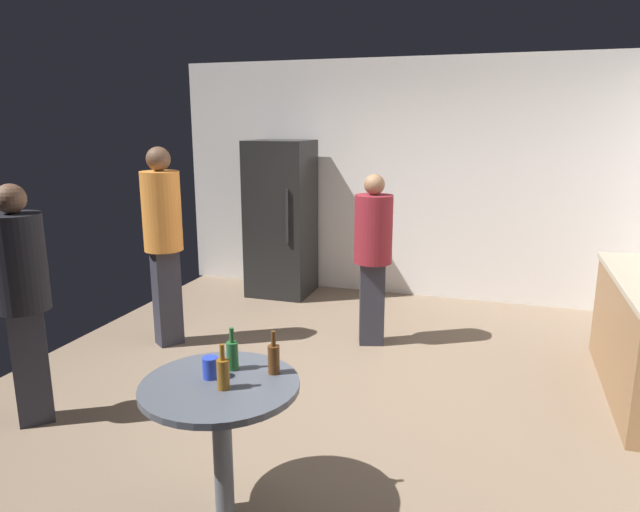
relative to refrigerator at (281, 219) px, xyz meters
The scene contains 11 objects.
ground_plane 2.73m from the refrigerator, 59.28° to the right, with size 5.20×5.20×0.10m, color #7A6651.
wall_back 1.45m from the refrigerator, 18.22° to the left, with size 5.32×0.06×2.70m, color silver.
refrigerator is the anchor object (origin of this frame).
foreground_table 3.97m from the refrigerator, 72.81° to the right, with size 0.80×0.80×0.73m.
beer_bottle_amber 4.02m from the refrigerator, 72.37° to the right, with size 0.06×0.06×0.23m.
beer_bottle_brown 3.85m from the refrigerator, 68.92° to the right, with size 0.06×0.06×0.23m.
beer_bottle_green 3.80m from the refrigerator, 72.20° to the right, with size 0.06×0.06×0.23m.
plastic_cup_blue 3.90m from the refrigerator, 73.63° to the right, with size 0.08×0.08×0.11m, color blue.
person_in_maroon_shirt 1.85m from the refrigerator, 42.05° to the right, with size 0.42×0.42×1.56m.
person_in_orange_shirt 1.87m from the refrigerator, 102.47° to the right, with size 0.47×0.47×1.80m.
person_in_black_shirt 3.36m from the refrigerator, 98.42° to the right, with size 0.48×0.48×1.63m.
Camera 1 is at (1.14, -3.92, 2.00)m, focal length 32.03 mm.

